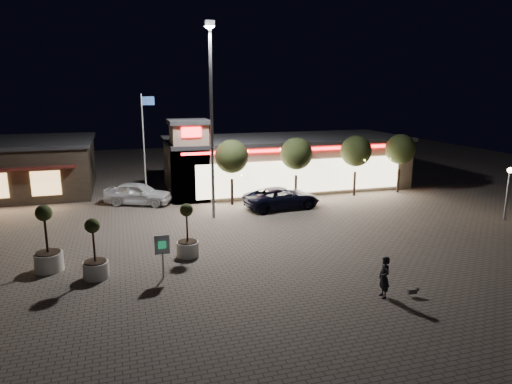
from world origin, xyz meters
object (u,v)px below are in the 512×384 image
object	(u,v)px
pedestrian	(384,277)
planter_mid	(95,260)
pickup_truck	(282,198)
planter_left	(48,251)
valet_sign	(162,248)
white_sedan	(138,193)

from	to	relation	value
pedestrian	planter_mid	world-z (taller)	planter_mid
pickup_truck	planter_mid	bearing A→B (deg)	121.34
planter_left	valet_sign	distance (m)	5.65
pickup_truck	white_sedan	distance (m)	10.57
planter_mid	valet_sign	size ratio (longest dim) A/B	1.38
pickup_truck	pedestrian	world-z (taller)	pedestrian
pickup_truck	planter_left	xyz separation A→B (m)	(-14.40, -7.54, 0.22)
white_sedan	planter_mid	size ratio (longest dim) A/B	1.74
pedestrian	planter_left	xyz separation A→B (m)	(-13.54, 7.03, 0.11)
white_sedan	planter_mid	xyz separation A→B (m)	(-2.48, -13.15, 0.04)
white_sedan	planter_mid	bearing A→B (deg)	-167.16
planter_left	valet_sign	size ratio (longest dim) A/B	1.57
pickup_truck	pedestrian	xyz separation A→B (m)	(-0.86, -14.57, 0.12)
pedestrian	pickup_truck	bearing A→B (deg)	-176.61
white_sedan	valet_sign	xyz separation A→B (m)	(0.43, -14.06, 0.59)
pickup_truck	valet_sign	world-z (taller)	valet_sign
planter_left	planter_mid	size ratio (longest dim) A/B	1.14
planter_left	valet_sign	bearing A→B (deg)	-25.93
white_sedan	planter_left	distance (m)	12.49
white_sedan	valet_sign	world-z (taller)	valet_sign
pedestrian	valet_sign	distance (m)	9.64
planter_mid	pedestrian	bearing A→B (deg)	-25.67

